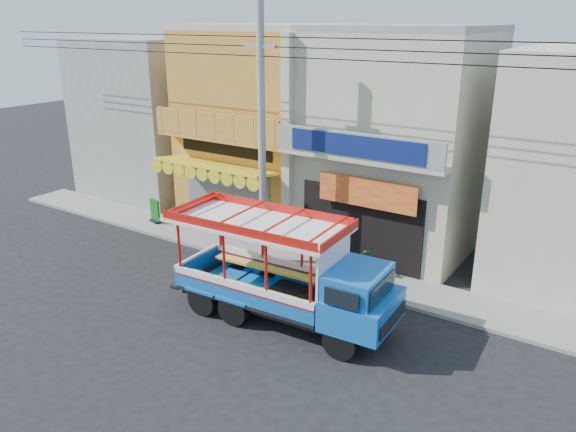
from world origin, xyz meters
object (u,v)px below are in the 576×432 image
Objects in this scene: utility_pole at (265,127)px; potted_plant_c at (367,262)px; songthaew_truck at (297,277)px; green_sign at (155,213)px; potted_plant_a at (335,256)px.

utility_pole reaches higher than potted_plant_c.
songthaew_truck is 4.03m from potted_plant_c.
potted_plant_a reaches higher than green_sign.
utility_pole is at bearing 178.29° from potted_plant_a.
utility_pole is 4.04× the size of songthaew_truck.
songthaew_truck reaches higher than potted_plant_c.
green_sign is 1.05× the size of potted_plant_c.
songthaew_truck is at bearing -43.00° from utility_pole.
green_sign is 9.97m from potted_plant_c.
potted_plant_a is (2.40, 0.71, -4.37)m from utility_pole.
utility_pole reaches higher than songthaew_truck.
utility_pole is at bearing 137.00° from songthaew_truck.
green_sign reaches higher than potted_plant_c.
utility_pole is 27.44× the size of green_sign.
potted_plant_c is (0.32, 3.91, -0.93)m from songthaew_truck.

